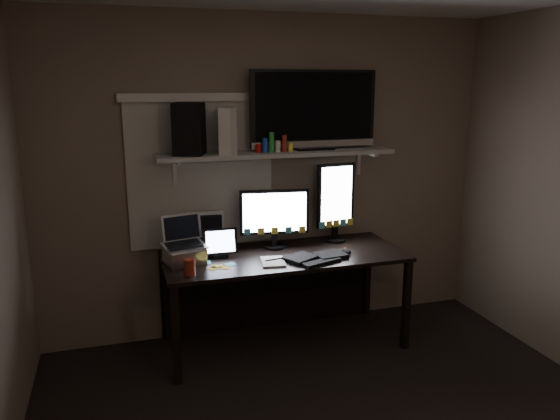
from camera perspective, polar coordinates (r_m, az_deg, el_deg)
name	(u,v)px	position (r m, az deg, el deg)	size (l,w,h in m)	color
back_wall	(270,178)	(4.33, -1.02, 3.41)	(3.60, 3.60, 0.00)	brown
window_blinds	(201,175)	(4.19, -8.23, 3.64)	(1.10, 0.02, 1.10)	beige
desk	(280,271)	(4.27, -0.04, -6.40)	(1.80, 0.75, 0.73)	black
wall_shelf	(277,153)	(4.13, -0.36, 5.95)	(1.80, 0.35, 0.03)	#9D9D99
monitor_landscape	(274,218)	(4.20, -0.58, -0.88)	(0.54, 0.06, 0.47)	black
monitor_portrait	(335,202)	(4.38, 5.82, 0.86)	(0.32, 0.06, 0.65)	black
keyboard	(316,257)	(4.01, 3.73, -4.89)	(0.46, 0.18, 0.03)	black
mouse	(346,251)	(4.14, 6.95, -4.31)	(0.06, 0.10, 0.04)	black
notepad	(273,262)	(3.91, -0.74, -5.43)	(0.16, 0.23, 0.01)	beige
tablet	(220,243)	(4.02, -6.28, -3.44)	(0.25, 0.10, 0.22)	black
file_sorter	(206,231)	(4.20, -7.71, -2.20)	(0.23, 0.11, 0.30)	black
laptop	(184,241)	(3.90, -10.01, -3.24)	(0.29, 0.24, 0.33)	#BCBCC1
cup	(190,267)	(3.71, -9.42, -5.89)	(0.08, 0.08, 0.11)	maroon
sticky_notes	(228,265)	(3.88, -5.50, -5.71)	(0.30, 0.22, 0.00)	yellow
tv	(314,110)	(4.22, 3.52, 10.38)	(1.00, 0.18, 0.60)	black
game_console	(227,130)	(4.02, -5.60, 8.28)	(0.09, 0.28, 0.33)	beige
speaker	(189,129)	(3.97, -9.48, 8.37)	(0.20, 0.25, 0.37)	black
bottles	(275,142)	(4.07, -0.56, 7.15)	(0.24, 0.06, 0.15)	#A50F0C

